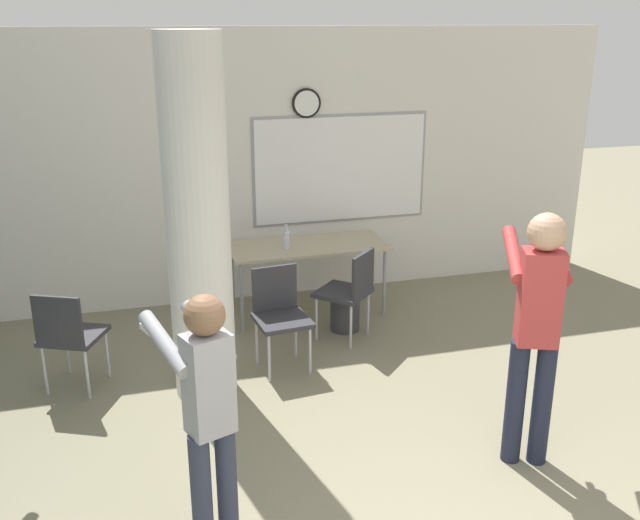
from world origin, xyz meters
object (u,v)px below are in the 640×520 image
object	(u,v)px
bottle_on_table	(286,240)
folding_table	(307,249)
person_playing_side	(536,320)
person_playing_front	(207,407)
chair_near_pillar	(68,332)
chair_table_right	(350,288)
chair_table_front	(280,311)

from	to	relation	value
bottle_on_table	folding_table	bearing A→B (deg)	18.27
person_playing_side	person_playing_front	bearing A→B (deg)	-171.46
person_playing_side	chair_near_pillar	bearing A→B (deg)	148.63
chair_near_pillar	person_playing_front	bearing A→B (deg)	-68.62
bottle_on_table	chair_table_right	distance (m)	0.85
chair_table_right	person_playing_front	world-z (taller)	person_playing_front
person_playing_side	person_playing_front	world-z (taller)	person_playing_side
bottle_on_table	chair_table_right	size ratio (longest dim) A/B	0.28
bottle_on_table	person_playing_front	xyz separation A→B (m)	(-1.17, -3.13, 0.10)
folding_table	chair_near_pillar	xyz separation A→B (m)	(-2.24, -1.05, -0.17)
folding_table	bottle_on_table	size ratio (longest dim) A/B	6.42
person_playing_side	chair_table_right	bearing A→B (deg)	104.29
chair_table_right	person_playing_front	distance (m)	2.99
folding_table	chair_table_front	distance (m)	1.22
bottle_on_table	chair_near_pillar	distance (m)	2.26
chair_near_pillar	person_playing_side	xyz separation A→B (m)	(3.00, -1.83, 0.52)
bottle_on_table	person_playing_front	size ratio (longest dim) A/B	0.16
bottle_on_table	chair_table_front	world-z (taller)	bottle_on_table
folding_table	person_playing_front	bearing A→B (deg)	-113.54
folding_table	person_playing_side	distance (m)	3.01
chair_near_pillar	person_playing_front	size ratio (longest dim) A/B	0.55
chair_table_right	chair_table_front	world-z (taller)	same
chair_table_right	person_playing_side	xyz separation A→B (m)	(0.55, -2.16, 0.52)
chair_table_right	chair_table_front	xyz separation A→B (m)	(-0.74, -0.35, 0.00)
chair_table_front	person_playing_side	xyz separation A→B (m)	(1.29, -1.81, 0.52)
chair_table_right	chair_near_pillar	xyz separation A→B (m)	(-2.45, -0.33, 0.00)
folding_table	bottle_on_table	xyz separation A→B (m)	(-0.23, -0.08, 0.15)
chair_near_pillar	chair_table_right	bearing A→B (deg)	7.63
chair_table_front	person_playing_front	bearing A→B (deg)	-112.12
folding_table	bottle_on_table	world-z (taller)	bottle_on_table
folding_table	person_playing_side	bearing A→B (deg)	-75.22
chair_near_pillar	chair_table_front	bearing A→B (deg)	-0.85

